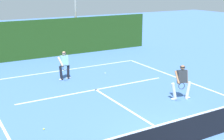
# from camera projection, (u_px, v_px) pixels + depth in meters

# --- Properties ---
(court_line_baseline_far) EXTENTS (9.73, 0.10, 0.01)m
(court_line_baseline_far) POSITION_uv_depth(u_px,v_px,m) (64.00, 70.00, 18.78)
(court_line_baseline_far) COLOR white
(court_line_baseline_far) RESTS_ON ground_plane
(court_line_service) EXTENTS (7.93, 0.10, 0.01)m
(court_line_service) POSITION_uv_depth(u_px,v_px,m) (96.00, 90.00, 15.32)
(court_line_service) COLOR white
(court_line_service) RESTS_ON ground_plane
(court_line_centre) EXTENTS (0.10, 6.40, 0.01)m
(court_line_centre) POSITION_uv_depth(u_px,v_px,m) (131.00, 111.00, 12.71)
(court_line_centre) COLOR white
(court_line_centre) RESTS_ON ground_plane
(tennis_net) EXTENTS (10.67, 0.09, 1.07)m
(tennis_net) POSITION_uv_depth(u_px,v_px,m) (186.00, 131.00, 9.91)
(tennis_net) COLOR #1E4723
(tennis_net) RESTS_ON ground_plane
(player_near) EXTENTS (1.05, 0.85, 1.61)m
(player_near) POSITION_uv_depth(u_px,v_px,m) (182.00, 81.00, 13.80)
(player_near) COLOR silver
(player_near) RESTS_ON ground_plane
(player_far) EXTENTS (0.71, 0.89, 1.57)m
(player_far) POSITION_uv_depth(u_px,v_px,m) (64.00, 64.00, 16.74)
(player_far) COLOR black
(player_far) RESTS_ON ground_plane
(tennis_ball) EXTENTS (0.07, 0.07, 0.07)m
(tennis_ball) POSITION_uv_depth(u_px,v_px,m) (105.00, 73.00, 18.05)
(tennis_ball) COLOR #D1E033
(tennis_ball) RESTS_ON ground_plane
(tennis_ball_extra) EXTENTS (0.07, 0.07, 0.07)m
(tennis_ball_extra) POSITION_uv_depth(u_px,v_px,m) (44.00, 129.00, 11.09)
(tennis_ball_extra) COLOR #D1E033
(tennis_ball_extra) RESTS_ON ground_plane
(back_fence_windscreen) EXTENTS (16.95, 0.12, 2.69)m
(back_fence_windscreen) POSITION_uv_depth(u_px,v_px,m) (43.00, 39.00, 21.62)
(back_fence_windscreen) COLOR #1F4215
(back_fence_windscreen) RESTS_ON ground_plane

